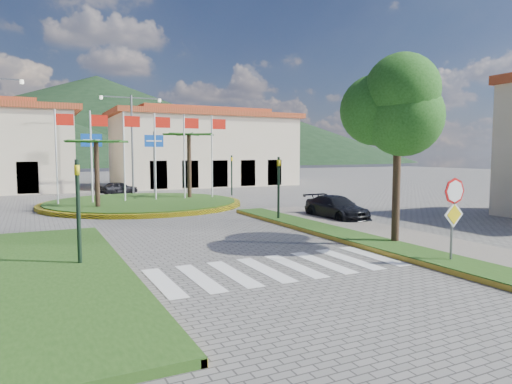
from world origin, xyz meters
name	(u,v)px	position (x,y,z in m)	size (l,w,h in m)	color
ground	(366,310)	(0.00, 0.00, 0.00)	(160.00, 160.00, 0.00)	slate
sidewalk_right	(475,259)	(6.00, 2.00, 0.07)	(4.00, 28.00, 0.15)	gray
verge_right	(448,262)	(4.80, 2.00, 0.09)	(1.60, 28.00, 0.18)	#214614
median_left	(31,275)	(-6.50, 6.00, 0.09)	(5.00, 14.00, 0.18)	#214614
crosswalk	(277,268)	(0.00, 4.00, 0.01)	(8.00, 3.00, 0.01)	silver
roundabout_island	(143,203)	(0.00, 22.00, 0.17)	(12.70, 12.70, 6.00)	yellow
stop_sign	(454,206)	(4.90, 1.96, 1.79)	(0.80, 0.11, 2.65)	slate
deciduous_tree	(398,103)	(5.50, 5.00, 5.18)	(3.60, 3.60, 6.80)	black
traffic_light_left	(78,203)	(-5.20, 6.50, 1.94)	(0.15, 0.18, 3.20)	black
traffic_light_right	(279,182)	(4.50, 12.00, 1.94)	(0.15, 0.18, 3.20)	black
traffic_light_far	(232,171)	(8.00, 26.00, 1.94)	(0.18, 0.15, 3.20)	black
direction_sign_west	(92,151)	(-2.00, 30.97, 3.53)	(1.60, 0.14, 5.20)	slate
direction_sign_east	(154,151)	(3.00, 30.97, 3.53)	(1.60, 0.14, 5.20)	slate
street_lamp_centre	(132,139)	(1.00, 30.00, 4.50)	(4.80, 0.16, 8.00)	slate
building_right	(204,148)	(10.00, 38.00, 3.90)	(19.08, 9.54, 8.05)	beige
hill_far_mid	(98,120)	(15.00, 160.00, 15.00)	(180.00, 180.00, 30.00)	black
hill_far_east	(271,137)	(70.00, 135.00, 9.00)	(120.00, 120.00, 18.00)	black
hill_near_back	(15,136)	(-10.00, 130.00, 8.00)	(110.00, 110.00, 16.00)	black
car_dark_a	(119,188)	(0.04, 30.99, 0.53)	(1.25, 3.10, 1.06)	black
car_dark_b	(162,182)	(4.88, 35.91, 0.60)	(1.27, 3.63, 1.20)	black
car_side_right	(337,208)	(7.50, 11.31, 0.60)	(1.69, 4.16, 1.21)	black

